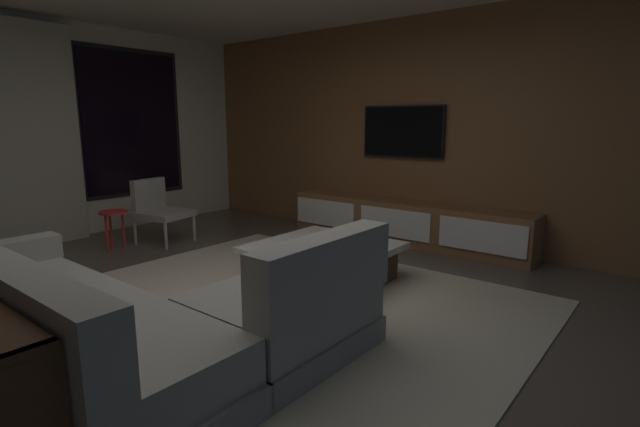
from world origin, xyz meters
TOP-DOWN VIEW (x-y plane):
  - floor at (0.00, 0.00)m, footprint 9.20×9.20m
  - back_wall_with_window at (-0.06, 3.62)m, footprint 6.60×0.30m
  - media_wall at (3.06, 0.00)m, footprint 0.12×7.80m
  - area_rug at (0.35, -0.10)m, footprint 3.20×3.80m
  - sectional_couch at (-0.93, -0.08)m, footprint 1.98×2.50m
  - coffee_table at (1.03, -0.03)m, footprint 1.16×1.16m
  - book_stack_on_coffee_table at (1.06, -0.12)m, footprint 0.28×0.20m
  - accent_chair_near_window at (0.94, 2.48)m, footprint 0.64×0.66m
  - side_stool at (0.40, 2.56)m, footprint 0.32×0.32m
  - media_console at (2.77, 0.05)m, footprint 0.46×3.10m
  - mounted_tv at (2.95, 0.25)m, footprint 0.05×1.09m

SIDE VIEW (x-z plane):
  - floor at x=0.00m, z-range 0.00..0.00m
  - area_rug at x=0.35m, z-range 0.00..0.01m
  - coffee_table at x=1.03m, z-range 0.01..0.37m
  - media_console at x=2.77m, z-range -0.01..0.51m
  - sectional_couch at x=-0.93m, z-range -0.12..0.70m
  - side_stool at x=0.40m, z-range 0.14..0.60m
  - book_stack_on_coffee_table at x=1.06m, z-range 0.36..0.49m
  - accent_chair_near_window at x=0.94m, z-range 0.04..0.82m
  - back_wall_with_window at x=-0.06m, z-range -0.01..2.69m
  - media_wall at x=3.06m, z-range 0.00..2.70m
  - mounted_tv at x=2.95m, z-range 1.04..1.66m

